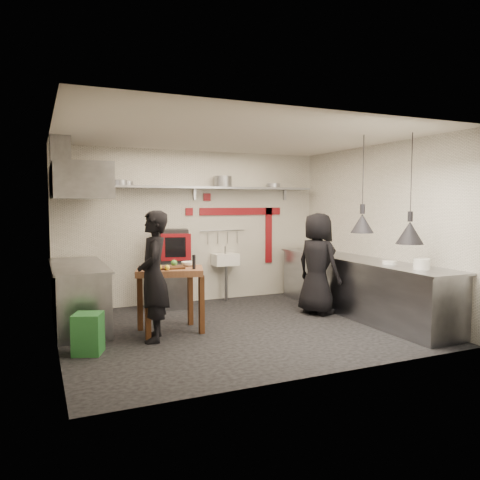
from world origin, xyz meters
name	(u,v)px	position (x,y,z in m)	size (l,w,h in m)	color
floor	(239,328)	(0.00, 0.00, 0.00)	(5.00, 5.00, 0.00)	black
ceiling	(239,136)	(0.00, 0.00, 2.80)	(5.00, 5.00, 0.00)	beige
wall_back	(194,227)	(0.00, 2.10, 1.40)	(5.00, 0.04, 2.80)	beige
wall_front	(320,245)	(0.00, -2.10, 1.40)	(5.00, 0.04, 2.80)	beige
wall_left	(54,239)	(-2.50, 0.00, 1.40)	(0.04, 4.20, 2.80)	beige
wall_right	(377,229)	(2.50, 0.00, 1.40)	(0.04, 4.20, 2.80)	beige
red_band_horiz	(241,211)	(0.95, 2.08, 1.68)	(1.70, 0.02, 0.14)	maroon
red_band_vert	(269,235)	(1.55, 2.08, 1.20)	(0.14, 0.02, 1.10)	maroon
red_tile_a	(207,197)	(0.25, 2.08, 1.95)	(0.14, 0.02, 0.14)	maroon
red_tile_b	(189,212)	(-0.10, 2.08, 1.68)	(0.14, 0.02, 0.14)	maroon
back_shelf	(197,188)	(0.00, 1.92, 2.12)	(4.60, 0.34, 0.04)	gray
shelf_bracket_left	(87,192)	(-1.90, 2.07, 2.02)	(0.04, 0.06, 0.24)	gray
shelf_bracket_mid	(194,193)	(0.00, 2.07, 2.02)	(0.04, 0.06, 0.24)	gray
shelf_bracket_right	(285,194)	(1.90, 2.07, 2.02)	(0.04, 0.06, 0.24)	gray
pan_far_left	(120,183)	(-1.37, 1.92, 2.19)	(0.26, 0.26, 0.09)	gray
pan_mid_left	(127,183)	(-1.26, 1.92, 2.18)	(0.23, 0.23, 0.07)	gray
stock_pot	(223,181)	(0.51, 1.92, 2.24)	(0.32, 0.32, 0.20)	gray
pan_right	(273,186)	(1.56, 1.92, 2.18)	(0.27, 0.27, 0.08)	gray
oven_stand	(170,285)	(-0.56, 1.79, 0.40)	(0.69, 0.63, 0.80)	gray
combi_oven	(173,246)	(-0.51, 1.75, 1.09)	(0.53, 0.50, 0.58)	black
oven_door	(176,247)	(-0.53, 1.48, 1.09)	(0.51, 0.03, 0.46)	maroon
oven_glass	(175,247)	(-0.54, 1.48, 1.09)	(0.35, 0.02, 0.34)	black
hand_sink	(225,259)	(0.55, 1.92, 0.78)	(0.46, 0.34, 0.22)	white
sink_tap	(225,250)	(0.55, 1.92, 0.96)	(0.03, 0.03, 0.14)	gray
sink_drain	(226,283)	(0.55, 1.88, 0.34)	(0.06, 0.06, 0.66)	gray
utensil_rail	(222,230)	(0.55, 2.06, 1.32)	(0.02, 0.02, 0.90)	gray
counter_right	(358,287)	(2.15, 0.00, 0.45)	(0.70, 3.80, 0.90)	gray
counter_right_top	(359,259)	(2.15, 0.00, 0.92)	(0.76, 3.90, 0.03)	gray
plate_stack	(422,264)	(2.12, -1.39, 1.01)	(0.22, 0.22, 0.15)	white
small_bowl_right	(389,263)	(2.10, -0.77, 0.96)	(0.21, 0.21, 0.05)	white
counter_left	(79,297)	(-2.15, 1.05, 0.45)	(0.70, 1.90, 0.90)	gray
counter_left_top	(78,266)	(-2.15, 1.05, 0.92)	(0.76, 2.00, 0.03)	gray
extractor_hood	(79,182)	(-2.10, 1.05, 2.15)	(0.78, 1.60, 0.50)	gray
hood_duct	(60,153)	(-2.35, 1.05, 2.55)	(0.28, 0.28, 0.50)	gray
green_bin	(88,334)	(-2.16, -0.34, 0.25)	(0.33, 0.33, 0.50)	#216229
prep_table	(170,300)	(-0.98, 0.21, 0.46)	(0.92, 0.64, 0.92)	brown
cutting_board	(172,268)	(-0.97, 0.15, 0.93)	(0.34, 0.24, 0.03)	#432311
pepper_mill	(194,262)	(-0.70, -0.02, 1.02)	(0.05, 0.05, 0.20)	black
lemon_a	(159,267)	(-1.18, 0.06, 0.96)	(0.08, 0.08, 0.08)	yellow
lemon_b	(167,268)	(-1.08, 0.00, 0.96)	(0.07, 0.07, 0.07)	yellow
veg_ball	(174,263)	(-0.88, 0.34, 0.97)	(0.09, 0.09, 0.09)	#418132
steel_tray	(149,267)	(-1.27, 0.28, 0.94)	(0.19, 0.13, 0.03)	gray
bowl	(188,264)	(-0.68, 0.32, 0.95)	(0.20, 0.20, 0.06)	white
heat_lamp_near	(363,184)	(1.58, -0.79, 2.11)	(0.33, 0.33, 1.39)	black
heat_lamp_far	(411,189)	(2.04, -1.24, 2.04)	(0.38, 0.38, 1.53)	black
chef_left	(153,276)	(-1.29, -0.11, 0.87)	(0.64, 0.42, 1.74)	black
chef_right	(318,264)	(1.55, 0.30, 0.84)	(0.82, 0.53, 1.68)	black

